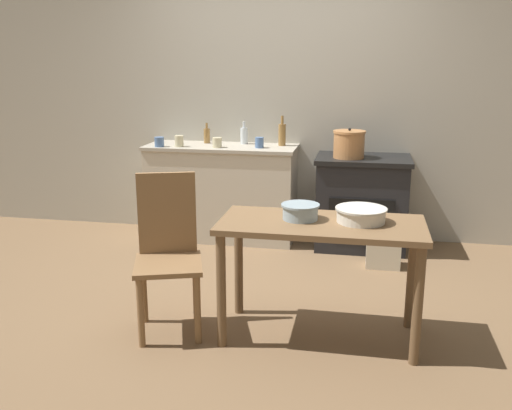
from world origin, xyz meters
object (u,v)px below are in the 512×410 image
at_px(stock_pot, 349,144).
at_px(work_table, 321,241).
at_px(bottle_far_left, 207,135).
at_px(cup_center_right, 179,141).
at_px(bottle_left, 282,134).
at_px(bottle_mid_left, 244,135).
at_px(mixing_bowl_small, 300,211).
at_px(stove, 362,202).
at_px(flour_sack, 383,248).
at_px(cup_mid_right, 217,143).
at_px(cup_center_left, 159,142).
at_px(cup_center, 259,143).
at_px(mixing_bowl_large, 361,214).
at_px(chair, 168,250).

bearing_deg(stock_pot, work_table, -93.11).
xyz_separation_m(bottle_far_left, cup_center_right, (-0.19, -0.26, -0.02)).
height_order(bottle_left, bottle_mid_left, bottle_left).
bearing_deg(bottle_far_left, mixing_bowl_small, -59.90).
bearing_deg(stove, flour_sack, -68.50).
distance_m(flour_sack, cup_mid_right, 1.71).
bearing_deg(bottle_mid_left, cup_mid_right, -126.01).
xyz_separation_m(cup_center_left, cup_mid_right, (0.52, 0.05, 0.00)).
relative_size(stove, mixing_bowl_small, 3.60).
height_order(mixing_bowl_small, cup_center, cup_center).
bearing_deg(flour_sack, cup_center, 158.28).
relative_size(mixing_bowl_large, cup_center_left, 3.44).
xyz_separation_m(mixing_bowl_large, cup_center_right, (-1.64, 1.63, 0.15)).
distance_m(stove, cup_center_left, 1.89).
distance_m(chair, stock_pot, 2.08).
distance_m(bottle_far_left, cup_center_right, 0.32).
height_order(mixing_bowl_large, mixing_bowl_small, mixing_bowl_small).
height_order(cup_center_right, cup_mid_right, cup_center_right).
height_order(flour_sack, cup_center_right, cup_center_right).
bearing_deg(cup_center_left, bottle_mid_left, 23.90).
relative_size(mixing_bowl_large, mixing_bowl_small, 1.32).
bearing_deg(stock_pot, mixing_bowl_large, -85.52).
height_order(stove, chair, chair).
bearing_deg(flour_sack, mixing_bowl_small, -113.30).
bearing_deg(cup_center_left, bottle_far_left, 39.50).
bearing_deg(bottle_far_left, mixing_bowl_large, -52.42).
distance_m(flour_sack, bottle_far_left, 1.93).
bearing_deg(work_table, cup_center_right, 130.22).
bearing_deg(mixing_bowl_large, flour_sack, 81.35).
bearing_deg(bottle_left, mixing_bowl_large, -68.40).
bearing_deg(flour_sack, cup_mid_right, 165.19).
bearing_deg(bottle_mid_left, flour_sack, -26.84).
xyz_separation_m(chair, mixing_bowl_large, (1.15, 0.09, 0.26)).
bearing_deg(cup_center_right, mixing_bowl_large, -44.83).
height_order(chair, cup_center, chair).
bearing_deg(cup_center, stove, 2.88).
bearing_deg(bottle_mid_left, stove, -8.58).
xyz_separation_m(stock_pot, mixing_bowl_large, (0.13, -1.67, -0.16)).
xyz_separation_m(flour_sack, bottle_mid_left, (-1.29, 0.65, 0.80)).
relative_size(cup_center_left, cup_center_right, 0.87).
relative_size(flour_sack, cup_mid_right, 3.58).
distance_m(chair, bottle_left, 2.06).
bearing_deg(mixing_bowl_large, bottle_left, 111.60).
distance_m(work_table, cup_center_left, 2.30).
xyz_separation_m(stock_pot, bottle_left, (-0.61, 0.20, 0.05)).
bearing_deg(stove, work_table, -97.10).
height_order(chair, bottle_far_left, bottle_far_left).
bearing_deg(bottle_mid_left, stock_pot, -13.94).
relative_size(stock_pot, cup_mid_right, 3.12).
bearing_deg(cup_center_left, mixing_bowl_small, -47.63).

